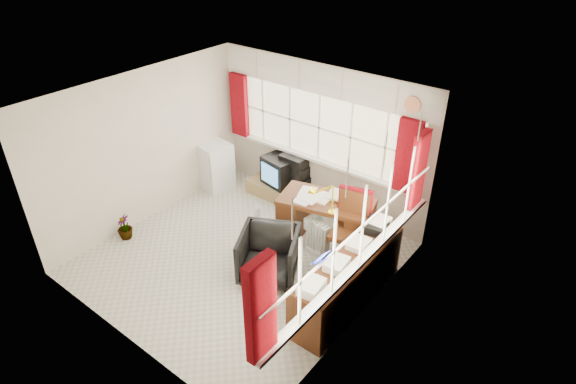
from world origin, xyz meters
name	(u,v)px	position (x,y,z in m)	size (l,w,h in m)	color
ground	(241,258)	(0.00, 0.00, 0.00)	(4.00, 4.00, 0.00)	beige
room_walls	(236,171)	(0.00, 0.00, 1.50)	(4.00, 4.00, 4.00)	beige
window_back	(317,156)	(0.00, 1.94, 0.95)	(3.70, 0.12, 3.60)	#FFF5C9
window_right	(357,260)	(1.94, 0.00, 0.95)	(0.12, 3.70, 3.60)	#FFF5C9
curtains	(331,168)	(0.92, 0.93, 1.46)	(3.83, 3.83, 1.15)	maroon
overhead_cabinets	(340,114)	(0.98, 0.98, 2.25)	(3.98, 3.98, 0.48)	white
desk	(326,220)	(0.78, 1.08, 0.45)	(1.53, 1.02, 0.85)	#552814
desk_lamp	(333,193)	(1.03, 0.84, 1.13)	(0.17, 0.14, 0.47)	yellow
task_chair	(351,226)	(1.30, 0.95, 0.63)	(0.61, 0.63, 1.20)	black
office_chair	(269,255)	(0.58, -0.04, 0.37)	(0.79, 0.81, 0.74)	black
radiator	(318,242)	(0.85, 0.79, 0.23)	(0.40, 0.21, 0.58)	white
credenza	(348,279)	(1.73, 0.20, 0.39)	(0.50, 2.00, 0.85)	#552814
file_tray	(377,226)	(1.70, 0.93, 0.81)	(0.29, 0.37, 0.12)	black
tv_bench	(284,193)	(-0.55, 1.72, 0.12)	(1.40, 0.50, 0.25)	#A38451
crt_tv	(281,170)	(-0.67, 1.80, 0.51)	(0.66, 0.62, 0.52)	black
hifi_stack	(294,172)	(-0.43, 1.87, 0.53)	(0.57, 0.37, 0.59)	black
mini_fridge	(215,166)	(-1.80, 1.28, 0.44)	(0.60, 0.61, 0.88)	white
spray_bottle_a	(258,211)	(-0.52, 0.97, 0.14)	(0.11, 0.11, 0.27)	silver
spray_bottle_b	(319,216)	(0.35, 1.55, 0.08)	(0.08, 0.08, 0.17)	#94DED5
flower_vase	(125,227)	(-1.80, -0.75, 0.21)	(0.23, 0.23, 0.42)	black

